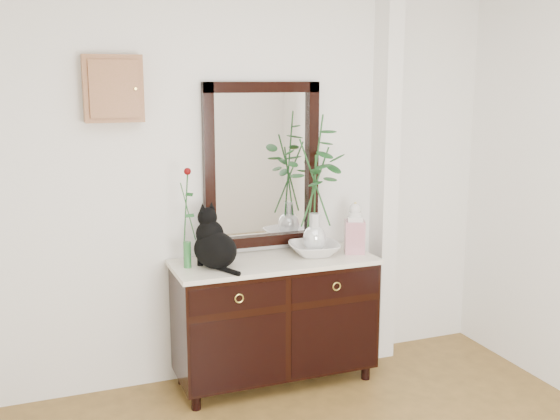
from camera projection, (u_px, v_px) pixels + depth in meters
name	position (u px, v px, depth m)	size (l,w,h in m)	color
wall_back	(247.00, 179.00, 4.36)	(3.60, 0.04, 2.70)	white
pilaster	(385.00, 173.00, 4.64)	(0.12, 0.20, 2.70)	white
sideboard	(275.00, 314.00, 4.34)	(1.33, 0.52, 0.82)	black
wall_mirror	(262.00, 166.00, 4.37)	(0.80, 0.06, 1.10)	black
key_cabinet	(113.00, 89.00, 3.91)	(0.35, 0.10, 0.40)	brown
cat	(215.00, 238.00, 4.05)	(0.27, 0.33, 0.38)	black
lotus_bowl	(314.00, 249.00, 4.37)	(0.34, 0.34, 0.08)	silver
vase_branches	(315.00, 184.00, 4.28)	(0.44, 0.44, 0.93)	silver
bud_vase_rose	(186.00, 217.00, 4.03)	(0.08, 0.08, 0.64)	#2B6C33
ginger_jar	(355.00, 227.00, 4.41)	(0.13, 0.13, 0.35)	silver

